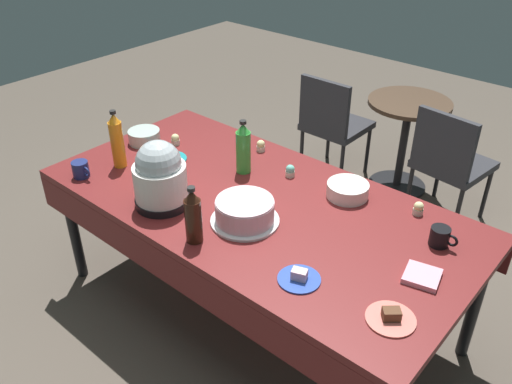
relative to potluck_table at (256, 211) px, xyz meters
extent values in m
plane|color=brown|center=(0.00, 0.00, -0.69)|extent=(9.00, 9.00, 0.00)
cube|color=maroon|center=(0.00, 0.00, 0.04)|extent=(2.20, 1.10, 0.04)
cylinder|color=black|center=(-1.02, -0.47, -0.33)|extent=(0.06, 0.06, 0.71)
cylinder|color=black|center=(-1.02, 0.47, -0.33)|extent=(0.06, 0.06, 0.71)
cylinder|color=black|center=(1.02, 0.47, -0.33)|extent=(0.06, 0.06, 0.71)
cube|color=maroon|center=(0.00, -0.55, -0.07)|extent=(2.20, 0.01, 0.18)
cube|color=maroon|center=(0.00, 0.55, -0.07)|extent=(2.20, 0.01, 0.18)
cylinder|color=silver|center=(0.08, -0.17, 0.07)|extent=(0.33, 0.33, 0.01)
cylinder|color=beige|center=(0.08, -0.17, 0.12)|extent=(0.28, 0.28, 0.10)
cylinder|color=silver|center=(0.08, -0.17, 0.18)|extent=(0.27, 0.27, 0.01)
cylinder|color=black|center=(-0.33, -0.33, 0.08)|extent=(0.27, 0.27, 0.04)
cylinder|color=white|center=(-0.33, -0.33, 0.19)|extent=(0.26, 0.26, 0.17)
sphere|color=#B2BCC1|center=(-0.33, -0.33, 0.29)|extent=(0.22, 0.22, 0.22)
cylinder|color=#B2C6BC|center=(-0.93, 0.05, 0.10)|extent=(0.19, 0.19, 0.08)
cylinder|color=silver|center=(0.32, 0.33, 0.10)|extent=(0.21, 0.21, 0.07)
cylinder|color=#2D4CB2|center=(0.52, -0.34, 0.07)|extent=(0.18, 0.18, 0.01)
cube|color=beige|center=(0.52, -0.34, 0.09)|extent=(0.07, 0.06, 0.04)
cylinder|color=teal|center=(-0.65, 0.01, 0.07)|extent=(0.19, 0.19, 0.01)
cube|color=beige|center=(-0.65, 0.01, 0.09)|extent=(0.08, 0.07, 0.03)
cylinder|color=#E07266|center=(0.91, -0.29, 0.07)|extent=(0.19, 0.19, 0.01)
cube|color=brown|center=(0.91, -0.29, 0.09)|extent=(0.08, 0.08, 0.04)
cylinder|color=beige|center=(-0.33, 0.42, 0.08)|extent=(0.05, 0.05, 0.03)
sphere|color=beige|center=(-0.33, 0.42, 0.11)|extent=(0.05, 0.05, 0.05)
cylinder|color=beige|center=(-0.02, 0.30, 0.08)|extent=(0.05, 0.05, 0.03)
sphere|color=#6BC6B2|center=(-0.02, 0.30, 0.11)|extent=(0.05, 0.05, 0.05)
cylinder|color=beige|center=(-0.77, 0.15, 0.08)|extent=(0.05, 0.05, 0.03)
sphere|color=beige|center=(-0.77, 0.15, 0.11)|extent=(0.05, 0.05, 0.05)
cylinder|color=beige|center=(0.67, 0.42, 0.08)|extent=(0.05, 0.05, 0.03)
sphere|color=beige|center=(0.67, 0.42, 0.11)|extent=(0.05, 0.05, 0.05)
cylinder|color=green|center=(-0.24, 0.18, 0.18)|extent=(0.08, 0.08, 0.23)
cone|color=green|center=(-0.24, 0.18, 0.32)|extent=(0.07, 0.07, 0.05)
cylinder|color=black|center=(-0.24, 0.18, 0.36)|extent=(0.04, 0.04, 0.02)
cylinder|color=#33190F|center=(0.01, -0.43, 0.17)|extent=(0.08, 0.08, 0.21)
cone|color=#33190F|center=(0.01, -0.43, 0.30)|extent=(0.07, 0.07, 0.05)
cylinder|color=black|center=(0.01, -0.43, 0.33)|extent=(0.03, 0.03, 0.02)
cylinder|color=orange|center=(-0.80, -0.22, 0.19)|extent=(0.07, 0.07, 0.26)
cone|color=orange|center=(-0.80, -0.22, 0.35)|extent=(0.07, 0.07, 0.05)
cylinder|color=black|center=(-0.80, -0.22, 0.38)|extent=(0.03, 0.03, 0.02)
cylinder|color=navy|center=(-0.87, -0.43, 0.11)|extent=(0.09, 0.09, 0.09)
torus|color=navy|center=(-0.81, -0.43, 0.11)|extent=(0.06, 0.01, 0.06)
cylinder|color=black|center=(0.85, 0.26, 0.11)|extent=(0.09, 0.09, 0.09)
torus|color=black|center=(0.90, 0.26, 0.11)|extent=(0.06, 0.01, 0.06)
cube|color=pink|center=(0.90, 0.00, 0.07)|extent=(0.17, 0.17, 0.02)
cube|color=#333338|center=(-0.55, 1.61, -0.26)|extent=(0.44, 0.44, 0.05)
cube|color=#333338|center=(-0.55, 1.41, -0.04)|extent=(0.42, 0.04, 0.40)
cylinder|color=black|center=(-0.36, 1.79, -0.49)|extent=(0.03, 0.03, 0.40)
cylinder|color=black|center=(-0.74, 1.80, -0.49)|extent=(0.03, 0.03, 0.40)
cylinder|color=black|center=(-0.36, 1.41, -0.49)|extent=(0.03, 0.03, 0.40)
cylinder|color=black|center=(-0.74, 1.42, -0.49)|extent=(0.03, 0.03, 0.40)
cube|color=#333338|center=(0.40, 1.61, -0.26)|extent=(0.49, 0.49, 0.05)
cube|color=#333338|center=(0.37, 1.41, -0.04)|extent=(0.42, 0.09, 0.40)
cylinder|color=black|center=(0.61, 1.77, -0.49)|extent=(0.03, 0.03, 0.40)
cylinder|color=black|center=(0.24, 1.82, -0.49)|extent=(0.03, 0.03, 0.40)
cylinder|color=black|center=(0.56, 1.39, -0.49)|extent=(0.03, 0.03, 0.40)
cylinder|color=black|center=(0.19, 1.44, -0.49)|extent=(0.03, 0.03, 0.40)
cylinder|color=#473323|center=(-0.05, 1.76, 0.02)|extent=(0.60, 0.60, 0.03)
cylinder|color=black|center=(-0.05, 1.76, -0.33)|extent=(0.06, 0.06, 0.67)
cylinder|color=black|center=(-0.05, 1.76, -0.68)|extent=(0.44, 0.44, 0.02)
camera|label=1|loc=(1.47, -1.71, 1.53)|focal=37.71mm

